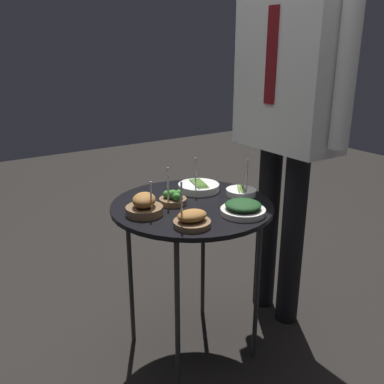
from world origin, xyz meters
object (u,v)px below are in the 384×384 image
Objects in this scene: serving_cart at (192,216)px; bowl_broccoli_center at (173,198)px; bowl_roast_front_center at (192,219)px; bowl_asparagus_back_right at (199,187)px; bowl_spinach_near_rim at (243,208)px; bowl_roast_far_rim at (144,206)px; waiter_figure at (289,94)px; bowl_asparagus_back_left at (241,192)px.

bowl_broccoli_center is at bearing -121.98° from serving_cart.
bowl_roast_front_center is at bearing -33.84° from serving_cart.
bowl_asparagus_back_right reaches higher than serving_cart.
bowl_asparagus_back_right is 1.14× the size of bowl_broccoli_center.
bowl_roast_far_rim is (-0.21, -0.31, 0.01)m from bowl_spinach_near_rim.
bowl_roast_far_rim is at bearing -155.66° from bowl_roast_front_center.
bowl_spinach_near_rim is at bearing 33.77° from bowl_broccoli_center.
bowl_spinach_near_rim is (0.20, 0.10, 0.08)m from serving_cart.
waiter_figure is (0.03, 0.58, 0.38)m from bowl_broccoli_center.
bowl_roast_front_center is 1.14× the size of bowl_roast_far_rim.
bowl_roast_front_center is at bearing -73.13° from waiter_figure.
serving_cart is 0.40× the size of waiter_figure.
waiter_figure is (-0.00, 0.73, 0.37)m from bowl_roast_far_rim.
bowl_asparagus_back_right is 0.57m from waiter_figure.
waiter_figure reaches higher than bowl_roast_far_rim.
bowl_spinach_near_rim is at bearing -3.28° from bowl_asparagus_back_right.
serving_cart is at bearing -44.03° from bowl_asparagus_back_right.
bowl_roast_front_center is at bearing -38.16° from bowl_asparagus_back_right.
bowl_roast_far_rim is (0.04, -0.15, 0.01)m from bowl_broccoli_center.
bowl_asparagus_back_right is at bearing 135.97° from serving_cart.
bowl_asparagus_back_left is (0.03, 0.45, -0.02)m from bowl_roast_far_rim.
bowl_roast_front_center reaches higher than bowl_asparagus_back_right.
bowl_asparagus_back_left is at bearing 82.97° from serving_cart.
waiter_figure reaches higher than bowl_asparagus_back_right.
serving_cart is 0.24m from bowl_asparagus_back_left.
bowl_roast_front_center reaches higher than serving_cart.
serving_cart is 4.31× the size of bowl_asparagus_back_left.
waiter_figure is (-0.04, 0.29, 0.39)m from bowl_asparagus_back_left.
serving_cart is at bearing 146.16° from bowl_roast_front_center.
bowl_asparagus_back_right is 1.09× the size of bowl_roast_front_center.
bowl_roast_front_center is 0.97× the size of bowl_spinach_near_rim.
bowl_roast_front_center reaches higher than bowl_broccoli_center.
bowl_roast_far_rim is at bearing -76.63° from bowl_broccoli_center.
bowl_broccoli_center is 0.97× the size of bowl_asparagus_back_left.
bowl_roast_front_center is at bearing -93.48° from bowl_spinach_near_rim.
bowl_asparagus_back_left is at bearing 85.70° from bowl_roast_far_rim.
bowl_asparagus_back_right is 0.10× the size of waiter_figure.
waiter_figure is at bearing 90.30° from bowl_roast_far_rim.
bowl_asparagus_back_left reaches higher than serving_cart.
bowl_roast_far_rim reaches higher than bowl_spinach_near_rim.
bowl_asparagus_back_right and bowl_asparagus_back_left have the same top height.
bowl_roast_far_rim reaches higher than serving_cart.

